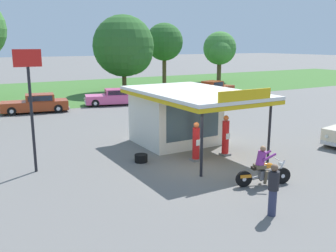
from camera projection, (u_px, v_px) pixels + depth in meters
ground_plane at (198, 168)px, 16.39m from camera, size 300.00×300.00×0.00m
grass_verge_strip at (45, 92)px, 41.71m from camera, size 120.00×24.00×0.01m
service_station_kiosk at (179, 112)px, 19.88m from camera, size 4.65×7.59×3.50m
gas_pump_nearside at (196, 143)px, 17.23m from camera, size 0.44×0.44×1.83m
gas_pump_offside at (226, 137)px, 18.07m from camera, size 0.44×0.44×1.99m
motorcycle_with_rider at (263, 169)px, 14.24m from camera, size 2.18×0.90×1.58m
parked_car_back_row_centre_left at (181, 95)px, 34.52m from camera, size 5.55×2.46×1.50m
parked_car_back_row_far_right at (36, 104)px, 29.50m from camera, size 5.41×2.63×1.45m
parked_car_back_row_right at (214, 89)px, 39.27m from camera, size 5.08×2.89×1.53m
parked_car_back_row_centre_right at (114, 98)px, 33.15m from camera, size 5.28×3.06×1.41m
bystander_standing_back_lot at (273, 189)px, 11.68m from camera, size 0.34×0.34×1.71m
tree_oak_left at (164, 42)px, 47.54m from camera, size 4.77×4.77×7.95m
tree_oak_distant_spare at (125, 48)px, 40.66m from camera, size 6.71×6.71×8.45m
tree_oak_centre at (220, 49)px, 52.48m from camera, size 4.66×4.96×7.04m
roadside_pole_sign at (30, 91)px, 15.19m from camera, size 1.10×0.12×5.13m
spare_tire_stack at (141, 158)px, 17.17m from camera, size 0.60×0.60×0.36m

